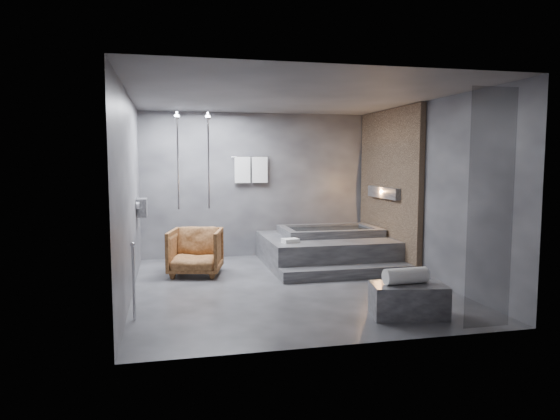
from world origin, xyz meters
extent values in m
plane|color=#2C2C2F|center=(0.00, 0.00, 0.00)|extent=(5.00, 5.00, 0.00)
cube|color=#4A4A4C|center=(0.00, 0.00, 2.80)|extent=(4.50, 5.00, 0.04)
cube|color=#36363B|center=(0.00, 2.50, 1.40)|extent=(4.50, 0.04, 2.80)
cube|color=#36363B|center=(0.00, -2.50, 1.40)|extent=(4.50, 0.04, 2.80)
cube|color=#36363B|center=(-2.25, 0.00, 1.40)|extent=(0.04, 5.00, 2.80)
cube|color=#36363B|center=(2.25, 0.00, 1.40)|extent=(0.04, 5.00, 2.80)
cube|color=#A2805F|center=(2.19, 1.25, 1.40)|extent=(0.10, 2.40, 2.78)
cube|color=#FF9938|center=(2.11, 1.25, 1.30)|extent=(0.14, 1.20, 0.20)
cube|color=gray|center=(-2.16, 1.40, 1.10)|extent=(0.16, 0.42, 0.30)
imported|color=beige|center=(-2.15, 1.30, 1.05)|extent=(0.08, 0.08, 0.21)
imported|color=beige|center=(-2.15, 1.50, 1.03)|extent=(0.07, 0.07, 0.15)
cylinder|color=silver|center=(-1.00, 2.05, 1.90)|extent=(0.04, 0.04, 1.80)
cylinder|color=silver|center=(-1.55, 2.05, 1.90)|extent=(0.04, 0.04, 1.80)
cylinder|color=silver|center=(-0.15, 2.44, 1.95)|extent=(0.75, 0.02, 0.02)
cube|color=white|center=(-0.32, 2.42, 1.70)|extent=(0.30, 0.06, 0.50)
cube|color=white|center=(0.02, 2.42, 1.70)|extent=(0.30, 0.06, 0.50)
cylinder|color=silver|center=(-2.15, -1.20, 0.45)|extent=(0.04, 0.04, 0.90)
cube|color=black|center=(1.65, -2.45, 1.35)|extent=(0.55, 0.01, 2.60)
cube|color=#313133|center=(1.05, 1.45, 0.25)|extent=(2.20, 2.00, 0.50)
cube|color=#313133|center=(1.05, 0.27, 0.09)|extent=(2.20, 0.36, 0.18)
cube|color=#343437|center=(1.06, -1.78, 0.20)|extent=(0.95, 0.64, 0.39)
imported|color=#462611|center=(-1.31, 1.04, 0.38)|extent=(1.00, 1.01, 0.77)
cylinder|color=white|center=(1.04, -1.74, 0.49)|extent=(0.55, 0.22, 0.19)
cube|color=silver|center=(0.26, 0.89, 0.54)|extent=(0.30, 0.25, 0.07)
camera|label=1|loc=(-1.74, -7.15, 1.87)|focal=32.00mm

